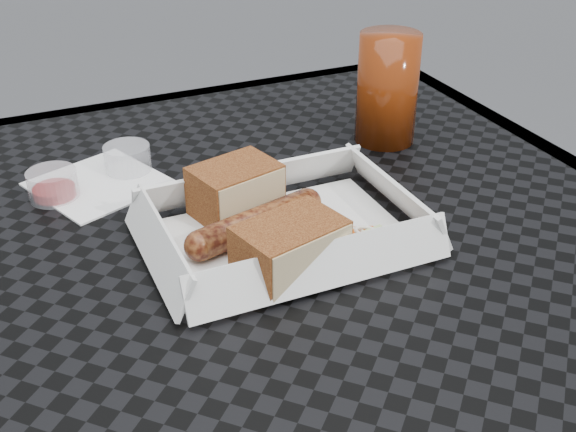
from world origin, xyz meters
The scene contains 10 objects.
patio_table centered at (0.00, 0.00, 0.67)m, with size 0.80×0.80×0.74m.
food_tray centered at (0.03, -0.01, 0.75)m, with size 0.22×0.15×0.00m, color white.
bratwurst centered at (0.00, 0.00, 0.76)m, with size 0.15×0.06×0.03m.
bread_near centered at (0.00, 0.05, 0.77)m, with size 0.08×0.06×0.05m, color brown.
bread_far centered at (0.01, -0.06, 0.77)m, with size 0.09×0.06×0.05m, color brown.
veg_garnish centered at (0.09, -0.05, 0.75)m, with size 0.03×0.03×0.00m.
napkin centered at (-0.11, 0.17, 0.75)m, with size 0.12×0.12×0.00m, color white.
condiment_cup_sauce centered at (-0.16, 0.16, 0.76)m, with size 0.05×0.05×0.03m, color #920B0A.
condiment_cup_empty centered at (-0.07, 0.19, 0.76)m, with size 0.05×0.05×0.03m, color silver.
drink_glass centered at (0.22, 0.15, 0.81)m, with size 0.07×0.07×0.13m, color #632208.
Camera 1 is at (-0.20, -0.53, 1.10)m, focal length 45.00 mm.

